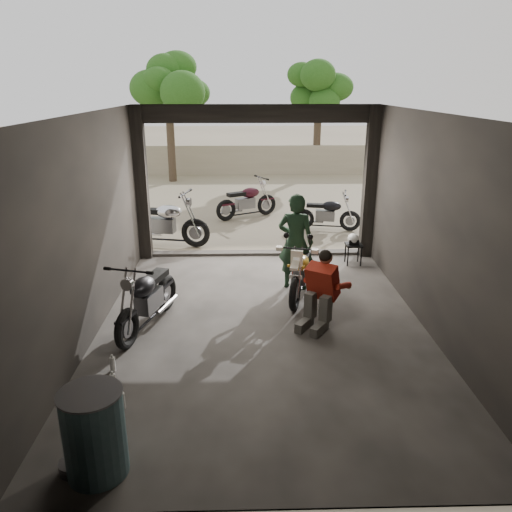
{
  "coord_description": "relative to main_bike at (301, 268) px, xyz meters",
  "views": [
    {
      "loc": [
        -0.29,
        -6.93,
        3.57
      ],
      "look_at": [
        -0.08,
        0.6,
        0.98
      ],
      "focal_mm": 35.0,
      "sensor_mm": 36.0,
      "label": 1
    }
  ],
  "objects": [
    {
      "name": "ground",
      "position": [
        -0.73,
        -1.22,
        -0.53
      ],
      "size": [
        80.0,
        80.0,
        0.0
      ],
      "primitive_type": "plane",
      "color": "#7A6D56",
      "rests_on": "ground"
    },
    {
      "name": "garage",
      "position": [
        -0.73,
        -0.67,
        0.74
      ],
      "size": [
        7.0,
        7.13,
        3.2
      ],
      "color": "#2D2B28",
      "rests_on": "ground"
    },
    {
      "name": "boundary_wall",
      "position": [
        -0.73,
        12.78,
        0.07
      ],
      "size": [
        18.0,
        0.3,
        1.2
      ],
      "primitive_type": "cube",
      "color": "gray",
      "rests_on": "ground"
    },
    {
      "name": "tree_left",
      "position": [
        -3.73,
        11.28,
        3.45
      ],
      "size": [
        2.2,
        2.2,
        5.6
      ],
      "color": "#382B1E",
      "rests_on": "ground"
    },
    {
      "name": "tree_right",
      "position": [
        2.07,
        12.78,
        3.02
      ],
      "size": [
        2.2,
        2.2,
        5.0
      ],
      "color": "#382B1E",
      "rests_on": "ground"
    },
    {
      "name": "main_bike",
      "position": [
        0.0,
        0.0,
        0.0
      ],
      "size": [
        1.08,
        1.72,
        1.07
      ],
      "primitive_type": null,
      "rotation": [
        0.0,
        0.0,
        -0.28
      ],
      "color": "beige",
      "rests_on": "ground"
    },
    {
      "name": "left_bike",
      "position": [
        -2.48,
        -1.13,
        0.04
      ],
      "size": [
        1.14,
        1.81,
        1.14
      ],
      "primitive_type": null,
      "rotation": [
        0.0,
        0.0,
        -0.28
      ],
      "color": "black",
      "rests_on": "ground"
    },
    {
      "name": "outside_bike_a",
      "position": [
        -2.84,
        3.04,
        0.11
      ],
      "size": [
        2.02,
        1.16,
        1.29
      ],
      "primitive_type": null,
      "rotation": [
        0.0,
        0.0,
        1.36
      ],
      "color": "black",
      "rests_on": "ground"
    },
    {
      "name": "outside_bike_b",
      "position": [
        -0.9,
        5.56,
        0.03
      ],
      "size": [
        1.78,
        1.4,
        1.12
      ],
      "primitive_type": null,
      "rotation": [
        0.0,
        0.0,
        2.08
      ],
      "color": "#370D18",
      "rests_on": "ground"
    },
    {
      "name": "outside_bike_c",
      "position": [
        1.14,
        4.24,
        -0.03
      ],
      "size": [
        1.59,
        0.9,
        1.01
      ],
      "primitive_type": null,
      "rotation": [
        0.0,
        0.0,
        1.37
      ],
      "color": "black",
      "rests_on": "ground"
    },
    {
      "name": "rider",
      "position": [
        -0.07,
        0.38,
        0.35
      ],
      "size": [
        0.74,
        0.59,
        1.78
      ],
      "primitive_type": "imported",
      "rotation": [
        0.0,
        0.0,
        2.85
      ],
      "color": "black",
      "rests_on": "ground"
    },
    {
      "name": "mechanic",
      "position": [
        0.13,
        -1.2,
        0.05
      ],
      "size": [
        0.95,
        1.0,
        1.17
      ],
      "primitive_type": null,
      "rotation": [
        0.0,
        0.0,
        -0.6
      ],
      "color": "#A82916",
      "rests_on": "ground"
    },
    {
      "name": "stool",
      "position": [
        1.27,
        1.6,
        -0.15
      ],
      "size": [
        0.33,
        0.33,
        0.46
      ],
      "rotation": [
        0.0,
        0.0,
        -0.27
      ],
      "color": "black",
      "rests_on": "ground"
    },
    {
      "name": "helmet",
      "position": [
        1.25,
        1.6,
        0.04
      ],
      "size": [
        0.25,
        0.26,
        0.23
      ],
      "primitive_type": "ellipsoid",
      "rotation": [
        0.0,
        0.0,
        -0.05
      ],
      "color": "silver",
      "rests_on": "stool"
    },
    {
      "name": "oil_drum",
      "position": [
        -2.43,
        -4.22,
        -0.08
      ],
      "size": [
        0.73,
        0.73,
        0.9
      ],
      "primitive_type": "cylinder",
      "rotation": [
        0.0,
        0.0,
        -0.31
      ],
      "color": "#36565C",
      "rests_on": "ground"
    },
    {
      "name": "sign_post",
      "position": [
        3.03,
        1.46,
        1.3
      ],
      "size": [
        0.89,
        0.08,
        2.67
      ],
      "rotation": [
        0.0,
        0.0,
        -0.11
      ],
      "color": "black",
      "rests_on": "ground"
    }
  ]
}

